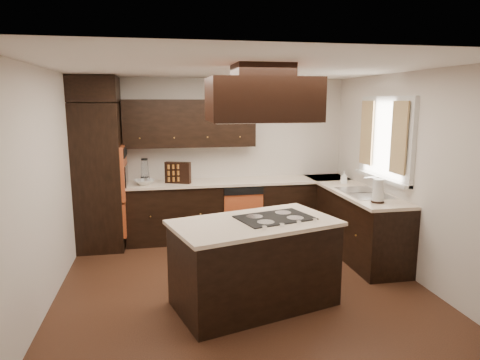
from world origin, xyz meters
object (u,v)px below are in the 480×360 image
at_px(oven_column, 99,177).
at_px(range_hood, 262,100).
at_px(spice_rack, 178,173).
at_px(island, 254,265).

height_order(oven_column, range_hood, range_hood).
bearing_deg(oven_column, range_hood, -50.26).
xyz_separation_m(range_hood, spice_rack, (-0.74, 2.29, -1.08)).
bearing_deg(spice_rack, island, -49.97).
height_order(oven_column, island, oven_column).
xyz_separation_m(island, range_hood, (0.06, -0.04, 1.72)).
bearing_deg(oven_column, island, -50.66).
xyz_separation_m(island, spice_rack, (-0.68, 2.25, 0.64)).
height_order(oven_column, spice_rack, oven_column).
bearing_deg(range_hood, island, 146.39).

